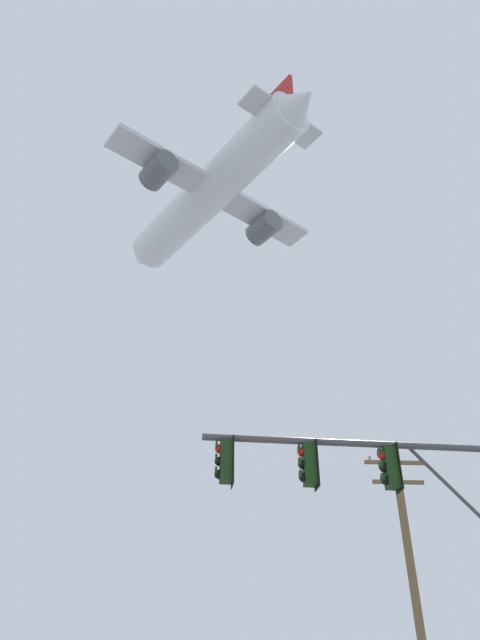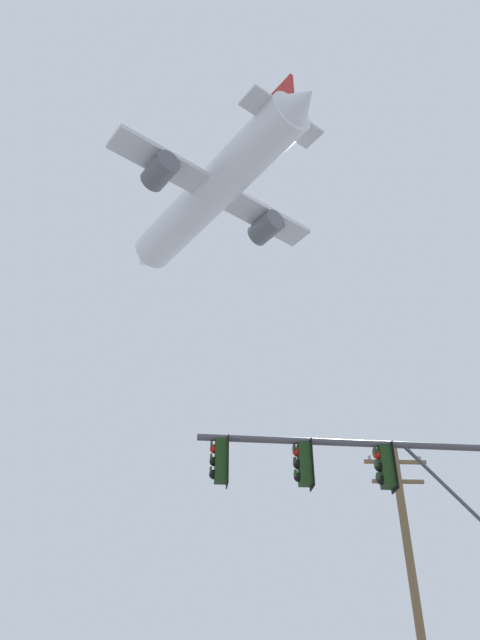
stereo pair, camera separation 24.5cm
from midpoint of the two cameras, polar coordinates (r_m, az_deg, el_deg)
The scene contains 3 objects.
signal_pole_near at distance 13.33m, azimuth 13.85°, elevation -17.05°, with size 6.65×0.67×6.67m.
utility_pole at distance 21.14m, azimuth 16.04°, elevation -23.07°, with size 2.20×0.28×9.33m.
airplane at distance 51.33m, azimuth -3.00°, elevation 12.28°, with size 17.52×22.31×6.84m.
Camera 1 is at (-0.61, -5.45, 1.67)m, focal length 33.07 mm.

